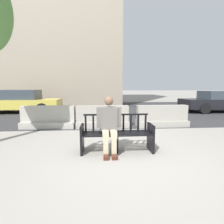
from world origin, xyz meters
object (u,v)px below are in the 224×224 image
object	(u,v)px
street_bench	(117,135)
jersey_barrier_centre	(103,118)
car_taxi_near	(22,101)
seated_person	(109,124)
jersey_barrier_left	(49,119)
jersey_barrier_right	(162,118)
car_sedan_mid	(220,101)

from	to	relation	value
street_bench	jersey_barrier_centre	xyz separation A→B (m)	(-0.28, 2.63, -0.06)
car_taxi_near	seated_person	bearing A→B (deg)	-55.28
street_bench	jersey_barrier_left	xyz separation A→B (m)	(-2.34, 2.71, -0.06)
seated_person	jersey_barrier_left	size ratio (longest dim) A/B	0.65
car_taxi_near	jersey_barrier_right	bearing A→B (deg)	-31.99
jersey_barrier_centre	car_sedan_mid	bearing A→B (deg)	26.82
seated_person	street_bench	bearing A→B (deg)	16.65
seated_person	jersey_barrier_right	size ratio (longest dim) A/B	0.65
seated_person	jersey_barrier_right	distance (m)	3.52
jersey_barrier_centre	car_sedan_mid	world-z (taller)	car_sedan_mid
jersey_barrier_left	car_sedan_mid	size ratio (longest dim) A/B	0.43
street_bench	car_sedan_mid	distance (m)	9.73
seated_person	car_taxi_near	xyz separation A→B (m)	(-4.99, 7.19, 0.01)
jersey_barrier_left	jersey_barrier_right	distance (m)	4.42
jersey_barrier_left	car_taxi_near	bearing A→B (deg)	122.59
street_bench	car_sedan_mid	world-z (taller)	car_sedan_mid
seated_person	car_sedan_mid	distance (m)	9.90
jersey_barrier_left	car_taxi_near	distance (m)	5.26
street_bench	jersey_barrier_left	world-z (taller)	street_bench
jersey_barrier_centre	jersey_barrier_left	size ratio (longest dim) A/B	0.99
seated_person	car_sedan_mid	bearing A→B (deg)	41.09
seated_person	jersey_barrier_right	world-z (taller)	seated_person
car_taxi_near	car_sedan_mid	distance (m)	12.47
seated_person	car_taxi_near	size ratio (longest dim) A/B	0.29
jersey_barrier_right	car_taxi_near	distance (m)	8.55
street_bench	car_taxi_near	bearing A→B (deg)	125.93
street_bench	car_taxi_near	world-z (taller)	car_taxi_near
jersey_barrier_centre	car_taxi_near	distance (m)	6.66
car_sedan_mid	jersey_barrier_left	bearing A→B (deg)	-158.77
street_bench	seated_person	world-z (taller)	seated_person
jersey_barrier_centre	car_taxi_near	size ratio (longest dim) A/B	0.44
street_bench	jersey_barrier_right	bearing A→B (deg)	51.51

